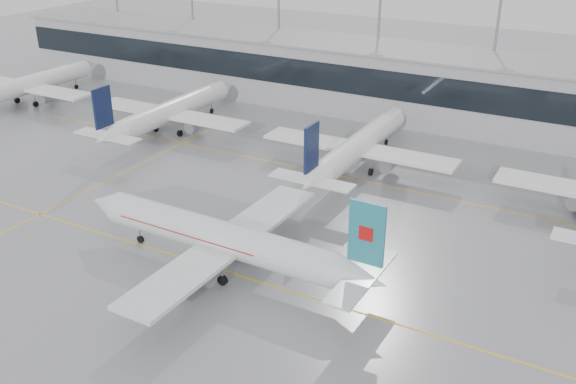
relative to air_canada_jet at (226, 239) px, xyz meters
The scene contains 12 objects.
ground 4.06m from the air_canada_jet, 14.35° to the right, with size 320.00×320.00×0.00m, color gray.
taxi_line_main 4.06m from the air_canada_jet, 14.35° to the right, with size 120.00×0.25×0.01m, color yellow.
taxi_line_north 29.97m from the air_canada_jet, 87.70° to the left, with size 120.00×0.25×0.01m, color yellow.
taxi_line_cross 32.57m from the air_canada_jet, 152.97° to the left, with size 0.25×60.00×0.01m, color yellow.
terminal 61.74m from the air_canada_jet, 88.89° to the left, with size 180.00×15.00×12.00m, color #9A9A9E.
terminal_glass 54.28m from the air_canada_jet, 88.74° to the left, with size 180.00×0.20×5.00m, color black.
terminal_roof 62.27m from the air_canada_jet, 88.89° to the left, with size 182.00×16.00×0.40m, color gray.
light_masts 68.36m from the air_canada_jet, 88.99° to the left, with size 156.40×1.00×22.60m.
air_canada_jet is the anchor object (origin of this frame).
parked_jet_a 76.48m from the air_canada_jet, 154.12° to the left, with size 29.64×36.96×11.72m.
parked_jet_b 47.51m from the air_canada_jet, 135.36° to the left, with size 29.64×36.96×11.72m.
parked_jet_c 33.41m from the air_canada_jet, 87.96° to the left, with size 29.64×36.96×11.72m.
Camera 1 is at (33.71, -49.28, 37.34)m, focal length 40.00 mm.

